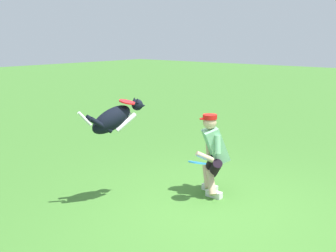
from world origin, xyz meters
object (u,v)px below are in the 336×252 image
(person, at_px, (213,152))
(frisbee_held, at_px, (197,163))
(frisbee_flying, at_px, (127,102))
(dog, at_px, (114,119))

(person, xyz_separation_m, frisbee_held, (0.03, 0.39, -0.09))
(person, height_order, frisbee_flying, frisbee_flying)
(frisbee_flying, bearing_deg, dog, 52.55)
(person, bearing_deg, frisbee_flying, 4.60)
(dog, distance_m, frisbee_held, 1.40)
(dog, relative_size, frisbee_held, 3.69)
(frisbee_held, bearing_deg, frisbee_flying, 40.27)
(person, bearing_deg, dog, 4.64)
(dog, bearing_deg, frisbee_held, -27.55)
(frisbee_flying, height_order, frisbee_held, frisbee_flying)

